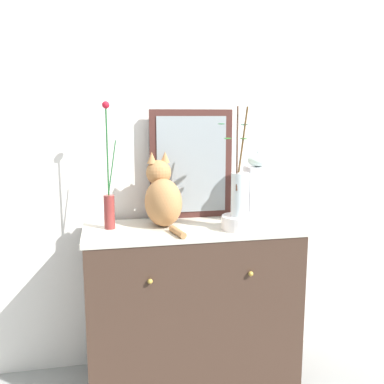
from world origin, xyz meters
name	(u,v)px	position (x,y,z in m)	size (l,w,h in m)	color
ground_plane	(192,378)	(0.00, 0.00, 0.00)	(6.00, 6.00, 0.00)	gray
wall_back	(181,138)	(0.00, 0.30, 1.30)	(4.40, 0.08, 2.60)	white
sideboard	(192,305)	(0.00, 0.00, 0.43)	(1.10, 0.46, 0.86)	#3F2B21
mirror_leaning	(191,164)	(0.04, 0.20, 1.16)	(0.46, 0.03, 0.60)	#46241F
cat_sitting	(163,197)	(-0.14, 0.05, 1.01)	(0.23, 0.40, 0.38)	#AC7546
vase_slim_green	(109,200)	(-0.41, 0.04, 1.01)	(0.07, 0.05, 0.63)	maroon
bowl_porcelain	(239,223)	(0.22, -0.10, 0.90)	(0.18, 0.18, 0.07)	white
vase_glass_clear	(240,191)	(0.22, -0.10, 1.06)	(0.18, 0.12, 0.54)	silver
jar_lidded_porcelain	(257,189)	(0.37, 0.06, 1.04)	(0.12, 0.12, 0.38)	silver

